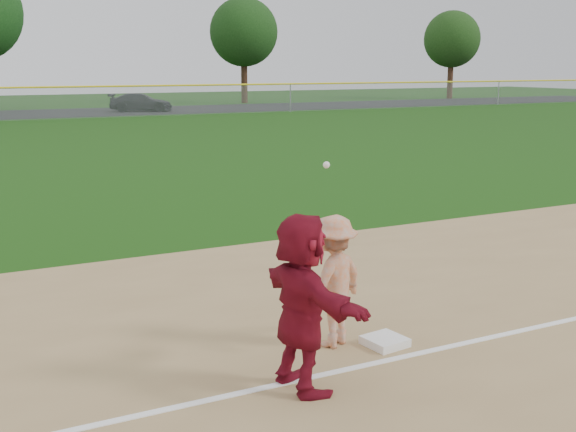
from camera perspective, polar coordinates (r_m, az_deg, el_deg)
name	(u,v)px	position (r m, az deg, el deg)	size (l,w,h in m)	color
ground	(343,341)	(9.09, 4.39, -9.80)	(160.00, 160.00, 0.00)	#16410C
foul_line	(380,362)	(8.46, 7.29, -11.37)	(60.00, 0.10, 0.01)	white
first_base	(385,341)	(8.93, 7.66, -9.79)	(0.45, 0.45, 0.10)	white
base_runner	(302,303)	(7.44, 1.12, -6.86)	(1.75, 0.56, 1.88)	maroon
car_right	(141,102)	(54.43, -11.55, 8.79)	(1.84, 4.52, 1.31)	black
first_base_play	(333,281)	(8.66, 3.54, -5.15)	(1.18, 0.95, 2.21)	#ABABAE
tree_3	(244,32)	(65.61, -3.52, 14.29)	(6.00, 6.00, 9.19)	#311D12
tree_4	(452,39)	(75.91, 12.83, 13.45)	(5.60, 5.60, 8.67)	#392014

